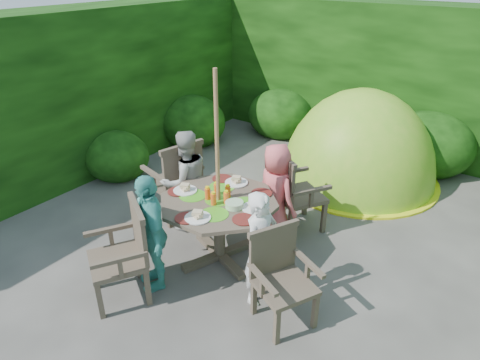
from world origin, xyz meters
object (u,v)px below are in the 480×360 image
Objects in this scene: garden_chair_left at (177,179)px; garden_chair_front at (125,252)px; garden_chair_back at (293,191)px; dome_tent at (355,178)px; garden_chair_right at (281,276)px; child_back at (276,193)px; child_front at (151,232)px; parasol_pole at (218,173)px; child_left at (186,181)px; patio_table at (219,209)px; child_right at (261,249)px.

garden_chair_left is 1.06× the size of garden_chair_front.
dome_tent is at bearing -61.74° from garden_chair_back.
garden_chair_front is (-1.40, -0.65, 0.05)m from garden_chair_right.
child_back is 0.96× the size of child_front.
child_front is (-0.28, -0.75, -0.45)m from parasol_pole.
patio_table is at bearing 91.92° from child_left.
garden_chair_left is 1.36m from child_front.
child_front is at bearing 101.97° from garden_chair_back.
child_right is 1.13m from child_back.
child_back is at bearing 28.19° from child_right.
parasol_pole is at bearing -105.48° from dome_tent.
garden_chair_right is 0.70× the size of child_front.
parasol_pole is 1.23m from garden_chair_front.
garden_chair_left is at bearing -127.10° from dome_tent.
garden_chair_back is (0.36, 1.03, -0.11)m from patio_table.
dome_tent reaches higher than garden_chair_back.
garden_chair_front is at bearing -110.00° from patio_table.
child_left is (-1.12, -0.75, 0.12)m from garden_chair_back.
garden_chair_right is at bearing -86.28° from dome_tent.
dome_tent is at bearing 80.39° from parasol_pole.
garden_chair_front is at bearing 37.65° from garden_chair_left.
dome_tent is (-0.26, 3.15, -0.61)m from child_right.
child_front reaches higher than child_back.
child_left is (-1.78, 0.66, 0.18)m from garden_chair_right.
garden_chair_back is 0.35× the size of dome_tent.
dome_tent is (0.12, 1.84, -0.54)m from garden_chair_back.
child_right is at bearing 136.38° from child_back.
garden_chair_right is 0.68× the size of child_left.
child_right is at bearing -91.07° from dome_tent.
child_back reaches higher than garden_chair_back.
garden_chair_front is at bearing -109.77° from parasol_pole.
parasol_pole reaches higher than patio_table.
child_left is 1.06× the size of child_back.
child_left is at bearing 136.28° from garden_chair_front.
garden_chair_right is (1.03, -0.38, -0.17)m from patio_table.
parasol_pole is at bearing 91.84° from child_left.
garden_chair_left is at bearing 158.90° from patio_table.
garden_chair_right is 1.37m from child_front.
child_front is at bearing -107.83° from dome_tent.
child_right is at bearing -20.53° from parasol_pole.
parasol_pole reaches higher than garden_chair_left.
child_left is 1.13m from child_back.
garden_chair_left is (-1.01, 0.39, -0.54)m from parasol_pole.
child_right is (1.12, 0.75, 0.08)m from garden_chair_front.
child_right reaches higher than patio_table.
parasol_pole reaches higher than child_left.
child_right is (1.76, -0.67, 0.05)m from garden_chair_left.
garden_chair_back reaches higher than patio_table.
dome_tent is (0.48, 2.87, -0.65)m from patio_table.
garden_chair_left is at bearing 56.71° from garden_chair_back.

